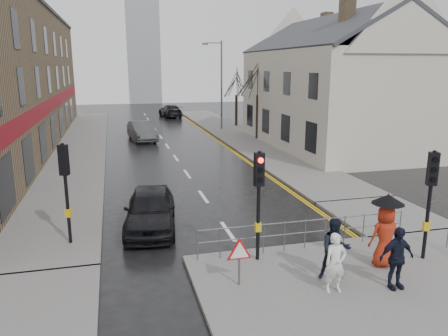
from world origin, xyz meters
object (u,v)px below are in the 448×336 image
pedestrian_with_umbrella (386,229)px  pedestrian_d (397,258)px  pedestrian_a (335,263)px  car_parked (150,209)px  pedestrian_b (335,249)px  car_mid (142,131)px

pedestrian_with_umbrella → pedestrian_d: (-0.50, -1.26, -0.30)m
pedestrian_d → pedestrian_a: bearing=171.7°
pedestrian_d → car_parked: (-5.91, 6.39, -0.23)m
pedestrian_b → car_parked: size_ratio=0.39×
pedestrian_b → pedestrian_d: (1.32, -0.87, -0.02)m
pedestrian_a → car_parked: (-4.25, 6.16, -0.18)m
pedestrian_b → car_mid: bearing=113.5°
pedestrian_with_umbrella → car_parked: bearing=141.3°
pedestrian_b → pedestrian_d: 1.58m
pedestrian_a → pedestrian_d: pedestrian_d is taller
car_parked → car_mid: car_mid is taller
pedestrian_with_umbrella → car_mid: pedestrian_with_umbrella is taller
pedestrian_with_umbrella → car_parked: 8.23m
pedestrian_b → pedestrian_with_umbrella: (1.82, 0.39, 0.29)m
pedestrian_with_umbrella → car_mid: bearing=102.0°
pedestrian_a → pedestrian_d: size_ratio=0.94×
car_parked → pedestrian_a: bearing=-48.0°
car_parked → pedestrian_with_umbrella: bearing=-31.3°
pedestrian_b → car_mid: (-3.52, 25.58, -0.24)m
car_mid → car_parked: bearing=-101.0°
pedestrian_b → pedestrian_d: size_ratio=1.02×
pedestrian_with_umbrella → pedestrian_d: 1.39m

